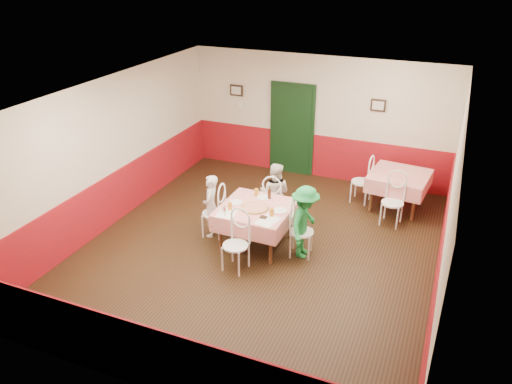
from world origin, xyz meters
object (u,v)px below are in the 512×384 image
at_px(chair_second_b, 392,203).
at_px(pizza, 255,208).
at_px(glass_a, 230,206).
at_px(diner_far, 275,194).
at_px(chair_far, 274,202).
at_px(beer_bottle, 269,193).
at_px(diner_right, 305,222).
at_px(chair_second_a, 361,182).
at_px(glass_b, 272,212).
at_px(chair_right, 301,232).
at_px(main_table, 256,226).
at_px(second_table, 398,191).
at_px(glass_c, 256,192).
at_px(wallet, 263,217).
at_px(chair_left, 214,213).
at_px(chair_near, 235,246).
at_px(diner_left, 211,206).

relative_size(chair_second_b, pizza, 1.93).
bearing_deg(pizza, glass_a, -152.23).
bearing_deg(diner_far, chair_far, 80.97).
xyz_separation_m(glass_a, beer_bottle, (0.48, 0.65, 0.05)).
relative_size(chair_second_b, glass_a, 6.82).
bearing_deg(diner_right, diner_far, 44.73).
relative_size(chair_second_a, glass_b, 6.64).
distance_m(chair_right, beer_bottle, 0.95).
distance_m(main_table, glass_a, 0.64).
bearing_deg(main_table, pizza, -87.70).
height_order(main_table, second_table, same).
relative_size(glass_c, diner_right, 0.10).
relative_size(beer_bottle, wallet, 2.06).
distance_m(chair_left, chair_second_b, 3.42).
height_order(glass_c, diner_far, diner_far).
height_order(chair_right, pizza, chair_right).
relative_size(chair_near, glass_a, 6.82).
distance_m(glass_b, diner_left, 1.31).
distance_m(chair_left, diner_left, 0.16).
bearing_deg(chair_far, chair_near, 82.02).
bearing_deg(diner_far, chair_right, 124.33).
distance_m(glass_c, diner_left, 0.87).
bearing_deg(chair_second_b, glass_b, -126.57).
distance_m(pizza, diner_left, 0.92).
distance_m(chair_second_b, glass_c, 2.65).
bearing_deg(wallet, pizza, 136.69).
distance_m(chair_right, chair_near, 1.20).
bearing_deg(glass_b, chair_second_a, 69.18).
bearing_deg(diner_left, chair_right, 76.25).
height_order(second_table, diner_left, diner_left).
distance_m(glass_a, glass_b, 0.75).
bearing_deg(glass_c, diner_far, 69.83).
height_order(chair_near, pizza, chair_near).
height_order(chair_near, glass_c, chair_near).
xyz_separation_m(glass_a, diner_far, (0.39, 1.16, -0.21)).
bearing_deg(chair_second_a, chair_near, -16.67).
bearing_deg(pizza, main_table, 92.30).
xyz_separation_m(chair_right, chair_far, (-0.84, 0.86, 0.00)).
bearing_deg(diner_right, chair_second_b, -34.98).
bearing_deg(main_table, diner_left, 179.02).
relative_size(chair_second_b, diner_far, 0.73).
height_order(chair_second_b, beer_bottle, beer_bottle).
relative_size(chair_left, diner_left, 0.75).
bearing_deg(chair_left, chair_far, 128.88).
bearing_deg(glass_c, diner_right, -21.94).
bearing_deg(wallet, glass_b, 48.47).
bearing_deg(chair_second_b, chair_second_a, 141.24).
bearing_deg(chair_near, glass_b, 66.22).
height_order(chair_second_a, chair_second_b, same).
distance_m(chair_far, glass_b, 1.17).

